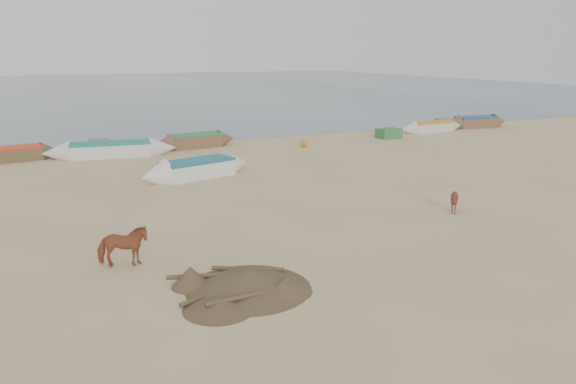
% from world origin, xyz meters
% --- Properties ---
extents(ground, '(140.00, 140.00, 0.00)m').
position_xyz_m(ground, '(0.00, 0.00, 0.00)').
color(ground, tan).
rests_on(ground, ground).
extents(sea, '(160.00, 160.00, 0.00)m').
position_xyz_m(sea, '(0.00, 82.00, 0.01)').
color(sea, slate).
rests_on(sea, ground).
extents(cow_adult, '(1.52, 0.98, 1.19)m').
position_xyz_m(cow_adult, '(-6.05, 1.87, 0.59)').
color(cow_adult, brown).
rests_on(cow_adult, ground).
extents(calf_front, '(0.92, 0.84, 0.94)m').
position_xyz_m(calf_front, '(5.86, 2.10, 0.47)').
color(calf_front, maroon).
rests_on(calf_front, ground).
extents(near_canoe, '(5.94, 2.89, 0.84)m').
position_xyz_m(near_canoe, '(-0.92, 12.04, 0.42)').
color(near_canoe, silver).
rests_on(near_canoe, ground).
extents(debris_pile, '(4.23, 4.23, 0.49)m').
position_xyz_m(debris_pile, '(-3.47, -0.98, 0.24)').
color(debris_pile, brown).
rests_on(debris_pile, ground).
extents(waterline_canoes, '(54.09, 4.04, 0.88)m').
position_xyz_m(waterline_canoes, '(-2.09, 19.94, 0.42)').
color(waterline_canoes, brown).
rests_on(waterline_canoes, ground).
extents(beach_clutter, '(43.95, 5.63, 0.64)m').
position_xyz_m(beach_clutter, '(4.74, 19.84, 0.30)').
color(beach_clutter, '#316E42').
rests_on(beach_clutter, ground).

